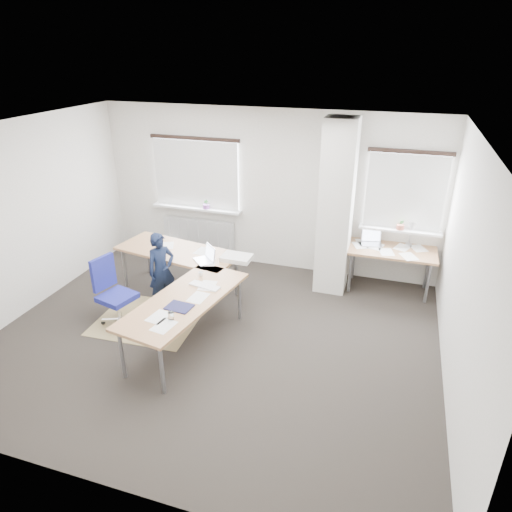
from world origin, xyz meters
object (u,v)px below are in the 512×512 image
(desk_side, at_px, (391,252))
(task_chair, at_px, (117,306))
(desk_main, at_px, (185,275))
(person, at_px, (162,270))

(desk_side, distance_m, task_chair, 4.34)
(desk_main, height_order, desk_side, desk_side)
(desk_side, xyz_separation_m, person, (-3.30, -1.58, -0.09))
(desk_main, xyz_separation_m, person, (-0.48, 0.18, -0.09))
(task_chair, relative_size, person, 0.85)
(desk_side, height_order, person, desk_side)
(desk_side, height_order, task_chair, desk_side)
(task_chair, height_order, person, person)
(desk_main, height_order, task_chair, task_chair)
(desk_main, bearing_deg, desk_side, 41.92)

